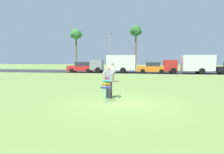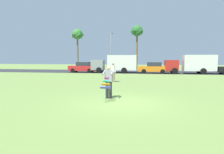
{
  "view_description": "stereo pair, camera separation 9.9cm",
  "coord_description": "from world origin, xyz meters",
  "px_view_note": "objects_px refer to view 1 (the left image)",
  "views": [
    {
      "loc": [
        1.02,
        -9.08,
        2.1
      ],
      "look_at": [
        -0.8,
        1.9,
        1.05
      ],
      "focal_mm": 31.01,
      "sensor_mm": 36.0,
      "label": 1
    },
    {
      "loc": [
        1.12,
        -9.06,
        2.1
      ],
      "look_at": [
        -0.8,
        1.9,
        1.05
      ],
      "focal_mm": 31.01,
      "sensor_mm": 36.0,
      "label": 2
    }
  ],
  "objects_px": {
    "palm_tree_left_near": "(76,36)",
    "person_walker_near": "(113,72)",
    "kite_held": "(106,85)",
    "streetlight_pole": "(110,48)",
    "person_kite_flyer": "(109,81)",
    "palm_tree_right_near": "(136,33)",
    "parked_car_red": "(82,67)",
    "parked_truck_grey_van": "(116,63)",
    "parked_car_orange": "(152,68)",
    "parked_truck_red_cab": "(191,64)"
  },
  "relations": [
    {
      "from": "kite_held",
      "to": "parked_car_orange",
      "type": "relative_size",
      "value": 0.28
    },
    {
      "from": "parked_truck_grey_van",
      "to": "parked_car_orange",
      "type": "distance_m",
      "value": 5.4
    },
    {
      "from": "palm_tree_right_near",
      "to": "streetlight_pole",
      "type": "height_order",
      "value": "palm_tree_right_near"
    },
    {
      "from": "parked_truck_grey_van",
      "to": "parked_truck_red_cab",
      "type": "distance_m",
      "value": 10.73
    },
    {
      "from": "person_walker_near",
      "to": "person_kite_flyer",
      "type": "bearing_deg",
      "value": -82.26
    },
    {
      "from": "parked_truck_grey_van",
      "to": "streetlight_pole",
      "type": "bearing_deg",
      "value": 106.64
    },
    {
      "from": "parked_car_red",
      "to": "parked_truck_red_cab",
      "type": "height_order",
      "value": "parked_truck_red_cab"
    },
    {
      "from": "person_kite_flyer",
      "to": "parked_truck_grey_van",
      "type": "height_order",
      "value": "parked_truck_grey_van"
    },
    {
      "from": "person_kite_flyer",
      "to": "parked_car_orange",
      "type": "distance_m",
      "value": 18.9
    },
    {
      "from": "kite_held",
      "to": "parked_truck_grey_van",
      "type": "distance_m",
      "value": 19.63
    },
    {
      "from": "palm_tree_left_near",
      "to": "person_walker_near",
      "type": "distance_m",
      "value": 23.95
    },
    {
      "from": "parked_car_red",
      "to": "streetlight_pole",
      "type": "relative_size",
      "value": 0.61
    },
    {
      "from": "kite_held",
      "to": "streetlight_pole",
      "type": "height_order",
      "value": "streetlight_pole"
    },
    {
      "from": "parked_car_red",
      "to": "palm_tree_right_near",
      "type": "xyz_separation_m",
      "value": [
        7.81,
        9.34,
        6.32
      ]
    },
    {
      "from": "palm_tree_right_near",
      "to": "parked_car_red",
      "type": "bearing_deg",
      "value": -129.91
    },
    {
      "from": "person_kite_flyer",
      "to": "parked_truck_grey_van",
      "type": "xyz_separation_m",
      "value": [
        -2.37,
        18.66,
        0.46
      ]
    },
    {
      "from": "palm_tree_right_near",
      "to": "palm_tree_left_near",
      "type": "bearing_deg",
      "value": -178.86
    },
    {
      "from": "parked_truck_red_cab",
      "to": "parked_car_orange",
      "type": "bearing_deg",
      "value": -180.0
    },
    {
      "from": "kite_held",
      "to": "palm_tree_left_near",
      "type": "xyz_separation_m",
      "value": [
        -11.78,
        28.58,
        5.88
      ]
    },
    {
      "from": "person_walker_near",
      "to": "palm_tree_right_near",
      "type": "bearing_deg",
      "value": 86.91
    },
    {
      "from": "palm_tree_left_near",
      "to": "person_walker_near",
      "type": "relative_size",
      "value": 4.67
    },
    {
      "from": "palm_tree_left_near",
      "to": "streetlight_pole",
      "type": "height_order",
      "value": "palm_tree_left_near"
    },
    {
      "from": "person_kite_flyer",
      "to": "kite_held",
      "type": "height_order",
      "value": "person_kite_flyer"
    },
    {
      "from": "streetlight_pole",
      "to": "palm_tree_left_near",
      "type": "bearing_deg",
      "value": 164.15
    },
    {
      "from": "kite_held",
      "to": "parked_truck_grey_van",
      "type": "bearing_deg",
      "value": 96.99
    },
    {
      "from": "person_kite_flyer",
      "to": "kite_held",
      "type": "relative_size",
      "value": 1.45
    },
    {
      "from": "parked_car_orange",
      "to": "palm_tree_right_near",
      "type": "height_order",
      "value": "palm_tree_right_near"
    },
    {
      "from": "parked_car_orange",
      "to": "parked_truck_red_cab",
      "type": "height_order",
      "value": "parked_truck_red_cab"
    },
    {
      "from": "streetlight_pole",
      "to": "person_walker_near",
      "type": "height_order",
      "value": "streetlight_pole"
    },
    {
      "from": "person_walker_near",
      "to": "parked_truck_grey_van",
      "type": "bearing_deg",
      "value": 96.94
    },
    {
      "from": "parked_car_red",
      "to": "streetlight_pole",
      "type": "bearing_deg",
      "value": 65.63
    },
    {
      "from": "parked_truck_grey_van",
      "to": "palm_tree_left_near",
      "type": "height_order",
      "value": "palm_tree_left_near"
    },
    {
      "from": "person_walker_near",
      "to": "parked_car_orange",
      "type": "bearing_deg",
      "value": 70.98
    },
    {
      "from": "palm_tree_right_near",
      "to": "kite_held",
      "type": "bearing_deg",
      "value": -90.27
    },
    {
      "from": "parked_truck_red_cab",
      "to": "person_kite_flyer",
      "type": "bearing_deg",
      "value": -114.13
    },
    {
      "from": "person_kite_flyer",
      "to": "kite_held",
      "type": "xyz_separation_m",
      "value": [
        0.01,
        -0.82,
        -0.14
      ]
    },
    {
      "from": "kite_held",
      "to": "parked_truck_red_cab",
      "type": "xyz_separation_m",
      "value": [
        8.34,
        19.48,
        0.6
      ]
    },
    {
      "from": "person_kite_flyer",
      "to": "parked_car_orange",
      "type": "xyz_separation_m",
      "value": [
        2.99,
        18.66,
        -0.18
      ]
    },
    {
      "from": "parked_car_red",
      "to": "streetlight_pole",
      "type": "distance_m",
      "value": 8.37
    },
    {
      "from": "kite_held",
      "to": "parked_truck_red_cab",
      "type": "distance_m",
      "value": 21.2
    },
    {
      "from": "parked_truck_grey_van",
      "to": "parked_truck_red_cab",
      "type": "relative_size",
      "value": 1.0
    },
    {
      "from": "parked_truck_grey_van",
      "to": "palm_tree_right_near",
      "type": "height_order",
      "value": "palm_tree_right_near"
    },
    {
      "from": "person_kite_flyer",
      "to": "parked_car_red",
      "type": "bearing_deg",
      "value": 112.33
    },
    {
      "from": "parked_car_red",
      "to": "parked_truck_red_cab",
      "type": "distance_m",
      "value": 16.03
    },
    {
      "from": "parked_truck_grey_van",
      "to": "parked_car_orange",
      "type": "height_order",
      "value": "parked_truck_grey_van"
    },
    {
      "from": "parked_car_red",
      "to": "parked_car_orange",
      "type": "distance_m",
      "value": 10.65
    },
    {
      "from": "parked_car_orange",
      "to": "palm_tree_right_near",
      "type": "distance_m",
      "value": 11.63
    },
    {
      "from": "parked_car_orange",
      "to": "person_walker_near",
      "type": "distance_m",
      "value": 12.16
    },
    {
      "from": "kite_held",
      "to": "streetlight_pole",
      "type": "bearing_deg",
      "value": 99.61
    },
    {
      "from": "person_kite_flyer",
      "to": "parked_truck_red_cab",
      "type": "bearing_deg",
      "value": 65.87
    }
  ]
}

